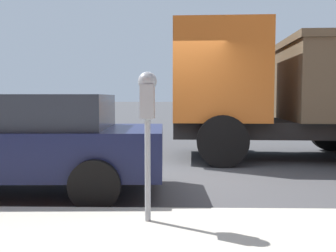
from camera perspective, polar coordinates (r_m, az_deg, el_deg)
name	(u,v)px	position (r m, az deg, el deg)	size (l,w,h in m)	color
ground_plane	(160,179)	(6.78, -1.13, -7.64)	(220.00, 220.00, 0.00)	#424244
parking_meter	(147,108)	(3.97, -3.00, 2.69)	(0.21, 0.19, 1.52)	gray
car_navy	(15,141)	(6.07, -21.28, -2.04)	(2.14, 4.39, 1.43)	#14193D
dump_truck	(322,87)	(9.60, 21.43, 5.29)	(3.14, 6.80, 3.00)	black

